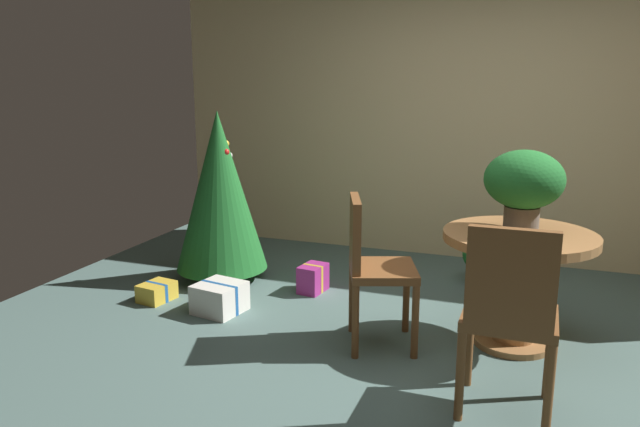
{
  "coord_description": "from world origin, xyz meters",
  "views": [
    {
      "loc": [
        0.43,
        -3.45,
        1.67
      ],
      "look_at": [
        -0.87,
        0.12,
        0.8
      ],
      "focal_mm": 34.5,
      "sensor_mm": 36.0,
      "label": 1
    }
  ],
  "objects_px": {
    "wooden_chair_near": "(510,310)",
    "potted_plant": "(481,257)",
    "round_dining_table": "(518,270)",
    "gift_box_gold": "(157,292)",
    "wooden_chair_left": "(372,262)",
    "flower_vase": "(524,182)",
    "holiday_tree": "(220,191)",
    "gift_box_purple": "(313,278)",
    "gift_box_cream": "(220,298)"
  },
  "relations": [
    {
      "from": "round_dining_table",
      "to": "gift_box_cream",
      "type": "height_order",
      "value": "round_dining_table"
    },
    {
      "from": "round_dining_table",
      "to": "gift_box_gold",
      "type": "height_order",
      "value": "round_dining_table"
    },
    {
      "from": "round_dining_table",
      "to": "wooden_chair_near",
      "type": "height_order",
      "value": "wooden_chair_near"
    },
    {
      "from": "gift_box_gold",
      "to": "gift_box_cream",
      "type": "relative_size",
      "value": 0.78
    },
    {
      "from": "wooden_chair_left",
      "to": "potted_plant",
      "type": "distance_m",
      "value": 1.54
    },
    {
      "from": "round_dining_table",
      "to": "gift_box_gold",
      "type": "distance_m",
      "value": 2.59
    },
    {
      "from": "potted_plant",
      "to": "flower_vase",
      "type": "bearing_deg",
      "value": -73.45
    },
    {
      "from": "round_dining_table",
      "to": "gift_box_purple",
      "type": "bearing_deg",
      "value": 163.17
    },
    {
      "from": "flower_vase",
      "to": "wooden_chair_left",
      "type": "bearing_deg",
      "value": -156.02
    },
    {
      "from": "gift_box_gold",
      "to": "holiday_tree",
      "type": "bearing_deg",
      "value": 69.87
    },
    {
      "from": "wooden_chair_near",
      "to": "potted_plant",
      "type": "xyz_separation_m",
      "value": [
        -0.31,
        1.99,
        -0.34
      ]
    },
    {
      "from": "gift_box_gold",
      "to": "gift_box_purple",
      "type": "xyz_separation_m",
      "value": [
        1.03,
        0.58,
        0.04
      ]
    },
    {
      "from": "wooden_chair_left",
      "to": "wooden_chair_near",
      "type": "distance_m",
      "value": 1.03
    },
    {
      "from": "wooden_chair_left",
      "to": "gift_box_gold",
      "type": "height_order",
      "value": "wooden_chair_left"
    },
    {
      "from": "round_dining_table",
      "to": "flower_vase",
      "type": "relative_size",
      "value": 1.86
    },
    {
      "from": "wooden_chair_near",
      "to": "flower_vase",
      "type": "bearing_deg",
      "value": 90.29
    },
    {
      "from": "round_dining_table",
      "to": "gift_box_gold",
      "type": "relative_size",
      "value": 3.27
    },
    {
      "from": "wooden_chair_near",
      "to": "gift_box_purple",
      "type": "bearing_deg",
      "value": 138.41
    },
    {
      "from": "flower_vase",
      "to": "wooden_chair_near",
      "type": "xyz_separation_m",
      "value": [
        0.0,
        -0.96,
        -0.46
      ]
    },
    {
      "from": "flower_vase",
      "to": "potted_plant",
      "type": "bearing_deg",
      "value": 106.55
    },
    {
      "from": "gift_box_cream",
      "to": "holiday_tree",
      "type": "bearing_deg",
      "value": 117.28
    },
    {
      "from": "gift_box_gold",
      "to": "gift_box_cream",
      "type": "bearing_deg",
      "value": -3.92
    },
    {
      "from": "wooden_chair_left",
      "to": "potted_plant",
      "type": "bearing_deg",
      "value": 69.34
    },
    {
      "from": "wooden_chair_left",
      "to": "holiday_tree",
      "type": "distance_m",
      "value": 1.7
    },
    {
      "from": "round_dining_table",
      "to": "gift_box_gold",
      "type": "xyz_separation_m",
      "value": [
        -2.56,
        -0.12,
        -0.42
      ]
    },
    {
      "from": "holiday_tree",
      "to": "gift_box_purple",
      "type": "distance_m",
      "value": 1.03
    },
    {
      "from": "gift_box_gold",
      "to": "potted_plant",
      "type": "distance_m",
      "value": 2.56
    },
    {
      "from": "wooden_chair_near",
      "to": "gift_box_cream",
      "type": "bearing_deg",
      "value": 159.97
    },
    {
      "from": "wooden_chair_left",
      "to": "wooden_chair_near",
      "type": "height_order",
      "value": "wooden_chair_near"
    },
    {
      "from": "flower_vase",
      "to": "gift_box_purple",
      "type": "height_order",
      "value": "flower_vase"
    },
    {
      "from": "gift_box_cream",
      "to": "flower_vase",
      "type": "bearing_deg",
      "value": 6.51
    },
    {
      "from": "holiday_tree",
      "to": "wooden_chair_near",
      "type": "bearing_deg",
      "value": -30.54
    },
    {
      "from": "wooden_chair_near",
      "to": "holiday_tree",
      "type": "bearing_deg",
      "value": 149.46
    },
    {
      "from": "wooden_chair_near",
      "to": "gift_box_gold",
      "type": "height_order",
      "value": "wooden_chair_near"
    },
    {
      "from": "wooden_chair_left",
      "to": "wooden_chair_near",
      "type": "bearing_deg",
      "value": -34.6
    },
    {
      "from": "wooden_chair_left",
      "to": "flower_vase",
      "type": "bearing_deg",
      "value": 23.98
    },
    {
      "from": "round_dining_table",
      "to": "flower_vase",
      "type": "distance_m",
      "value": 0.54
    },
    {
      "from": "round_dining_table",
      "to": "wooden_chair_left",
      "type": "height_order",
      "value": "wooden_chair_left"
    },
    {
      "from": "wooden_chair_left",
      "to": "wooden_chair_near",
      "type": "relative_size",
      "value": 0.95
    },
    {
      "from": "wooden_chair_near",
      "to": "potted_plant",
      "type": "bearing_deg",
      "value": 98.92
    },
    {
      "from": "holiday_tree",
      "to": "wooden_chair_left",
      "type": "bearing_deg",
      "value": -28.06
    },
    {
      "from": "flower_vase",
      "to": "gift_box_cream",
      "type": "height_order",
      "value": "flower_vase"
    },
    {
      "from": "flower_vase",
      "to": "wooden_chair_near",
      "type": "distance_m",
      "value": 1.06
    },
    {
      "from": "potted_plant",
      "to": "holiday_tree",
      "type": "bearing_deg",
      "value": -162.99
    },
    {
      "from": "round_dining_table",
      "to": "holiday_tree",
      "type": "bearing_deg",
      "value": 168.24
    },
    {
      "from": "round_dining_table",
      "to": "wooden_chair_left",
      "type": "relative_size",
      "value": 0.98
    },
    {
      "from": "round_dining_table",
      "to": "flower_vase",
      "type": "xyz_separation_m",
      "value": [
        -0.0,
        0.07,
        0.54
      ]
    },
    {
      "from": "round_dining_table",
      "to": "flower_vase",
      "type": "height_order",
      "value": "flower_vase"
    },
    {
      "from": "flower_vase",
      "to": "gift_box_cream",
      "type": "relative_size",
      "value": 1.38
    },
    {
      "from": "wooden_chair_left",
      "to": "gift_box_purple",
      "type": "relative_size",
      "value": 3.6
    }
  ]
}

